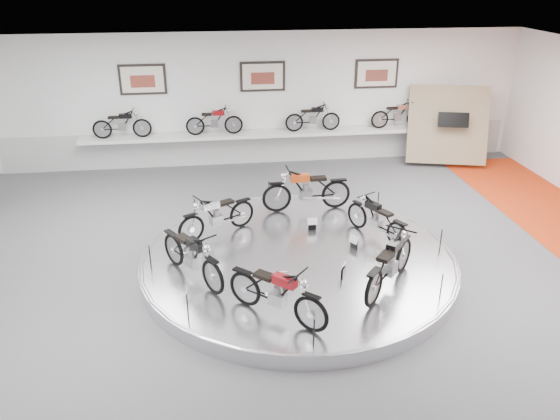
{
  "coord_description": "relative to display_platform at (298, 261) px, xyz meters",
  "views": [
    {
      "loc": [
        -1.68,
        -9.39,
        5.73
      ],
      "look_at": [
        -0.34,
        0.6,
        1.19
      ],
      "focal_mm": 35.0,
      "sensor_mm": 36.0,
      "label": 1
    }
  ],
  "objects": [
    {
      "name": "shelf_bike_d",
      "position": [
        4.2,
        6.4,
        1.27
      ],
      "size": [
        1.22,
        0.43,
        0.73
      ],
      "primitive_type": null,
      "color": "#A0A0A4",
      "rests_on": "shelf"
    },
    {
      "name": "poster_right",
      "position": [
        3.5,
        6.66,
        2.55
      ],
      "size": [
        1.35,
        0.06,
        0.88
      ],
      "primitive_type": "cube",
      "color": "silver",
      "rests_on": "wall_back"
    },
    {
      "name": "shelf",
      "position": [
        0.0,
        6.4,
        0.85
      ],
      "size": [
        11.0,
        0.55,
        0.1
      ],
      "primitive_type": "cube",
      "color": "silver",
      "rests_on": "wall_back"
    },
    {
      "name": "poster_center",
      "position": [
        0.0,
        6.66,
        2.55
      ],
      "size": [
        1.35,
        0.06,
        0.88
      ],
      "primitive_type": "cube",
      "color": "silver",
      "rests_on": "wall_back"
    },
    {
      "name": "bike_b",
      "position": [
        0.56,
        2.21,
        0.69
      ],
      "size": [
        1.85,
        0.7,
        1.07
      ],
      "primitive_type": null,
      "rotation": [
        0.0,
        0.0,
        3.17
      ],
      "color": "#C24214",
      "rests_on": "display_platform"
    },
    {
      "name": "bike_e",
      "position": [
        -0.71,
        -2.1,
        0.64
      ],
      "size": [
        1.64,
        1.56,
        0.99
      ],
      "primitive_type": null,
      "rotation": [
        0.0,
        0.0,
        5.55
      ],
      "color": "maroon",
      "rests_on": "display_platform"
    },
    {
      "name": "display_platform",
      "position": [
        0.0,
        0.0,
        0.0
      ],
      "size": [
        6.4,
        6.4,
        0.3
      ],
      "primitive_type": "cylinder",
      "color": "silver",
      "rests_on": "floor"
    },
    {
      "name": "floor",
      "position": [
        0.0,
        -0.3,
        -0.15
      ],
      "size": [
        16.0,
        16.0,
        0.0
      ],
      "primitive_type": "plane",
      "color": "#505052",
      "rests_on": "ground"
    },
    {
      "name": "dado_band",
      "position": [
        0.0,
        6.68,
        0.4
      ],
      "size": [
        15.68,
        0.04,
        1.1
      ],
      "primitive_type": "cube",
      "color": "#BCBCBA",
      "rests_on": "floor"
    },
    {
      "name": "wall_back",
      "position": [
        0.0,
        6.7,
        1.85
      ],
      "size": [
        16.0,
        0.0,
        16.0
      ],
      "primitive_type": "plane",
      "rotation": [
        1.57,
        0.0,
        0.0
      ],
      "color": "white",
      "rests_on": "floor"
    },
    {
      "name": "poster_left",
      "position": [
        -3.5,
        6.66,
        2.55
      ],
      "size": [
        1.35,
        0.06,
        0.88
      ],
      "primitive_type": "cube",
      "color": "silver",
      "rests_on": "wall_back"
    },
    {
      "name": "display_panel",
      "position": [
        5.6,
        5.8,
        1.1
      ],
      "size": [
        2.56,
        1.52,
        2.3
      ],
      "primitive_type": "cube",
      "rotation": [
        -0.35,
        0.0,
        -0.26
      ],
      "color": "#937A5D",
      "rests_on": "floor"
    },
    {
      "name": "bike_d",
      "position": [
        -2.12,
        -0.63,
        0.65
      ],
      "size": [
        1.43,
        1.76,
        1.0
      ],
      "primitive_type": null,
      "rotation": [
        0.0,
        0.0,
        5.29
      ],
      "color": "black",
      "rests_on": "display_platform"
    },
    {
      "name": "bike_c",
      "position": [
        -1.61,
        1.16,
        0.63
      ],
      "size": [
        1.69,
        1.3,
        0.95
      ],
      "primitive_type": null,
      "rotation": [
        0.0,
        0.0,
        3.66
      ],
      "color": "#A0A0A4",
      "rests_on": "display_platform"
    },
    {
      "name": "shelf_bike_c",
      "position": [
        1.5,
        6.4,
        1.27
      ],
      "size": [
        1.22,
        0.43,
        0.73
      ],
      "primitive_type": null,
      "color": "black",
      "rests_on": "shelf"
    },
    {
      "name": "bike_f",
      "position": [
        1.44,
        -1.43,
        0.67
      ],
      "size": [
        1.61,
        1.74,
        1.03
      ],
      "primitive_type": null,
      "rotation": [
        0.0,
        0.0,
        7.15
      ],
      "color": "black",
      "rests_on": "display_platform"
    },
    {
      "name": "shelf_bike_b",
      "position": [
        -1.5,
        6.4,
        1.27
      ],
      "size": [
        1.22,
        0.43,
        0.73
      ],
      "primitive_type": null,
      "color": "maroon",
      "rests_on": "shelf"
    },
    {
      "name": "platform_rim",
      "position": [
        0.0,
        0.0,
        0.12
      ],
      "size": [
        6.4,
        6.4,
        0.1
      ],
      "primitive_type": "torus",
      "color": "#B2B2BA",
      "rests_on": "display_platform"
    },
    {
      "name": "bike_a",
      "position": [
        1.81,
        0.55,
        0.6
      ],
      "size": [
        1.2,
        1.6,
        0.9
      ],
      "primitive_type": null,
      "rotation": [
        0.0,
        0.0,
        2.06
      ],
      "color": "black",
      "rests_on": "display_platform"
    },
    {
      "name": "shelf_bike_a",
      "position": [
        -4.2,
        6.4,
        1.27
      ],
      "size": [
        1.22,
        0.43,
        0.73
      ],
      "primitive_type": null,
      "color": "black",
      "rests_on": "shelf"
    },
    {
      "name": "ceiling",
      "position": [
        0.0,
        -0.3,
        3.85
      ],
      "size": [
        16.0,
        16.0,
        0.0
      ],
      "primitive_type": "plane",
      "rotation": [
        3.14,
        0.0,
        0.0
      ],
      "color": "white",
      "rests_on": "wall_back"
    }
  ]
}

